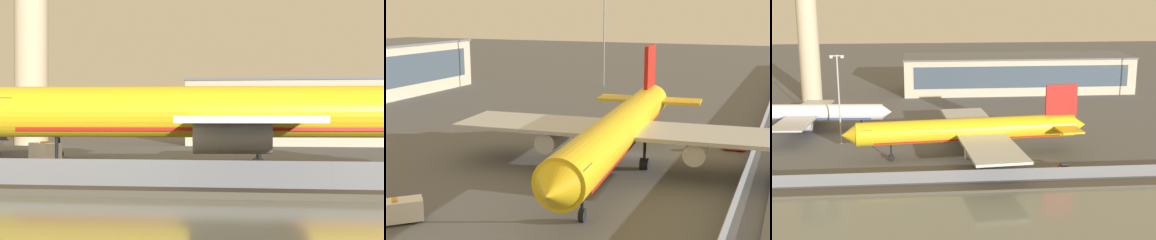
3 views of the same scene
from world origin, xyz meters
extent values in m
plane|color=#565659|center=(0.00, 0.00, 0.00)|extent=(500.00, 500.00, 0.00)
cube|color=#474238|center=(0.00, -20.50, 0.25)|extent=(320.00, 3.00, 0.50)
cube|color=slate|center=(0.00, -16.00, 1.13)|extent=(280.00, 0.08, 2.26)
cylinder|color=slate|center=(0.00, -16.00, 1.13)|extent=(0.10, 0.10, 2.26)
cylinder|color=yellow|center=(-9.65, -1.02, 5.95)|extent=(46.40, 8.92, 4.86)
cone|color=yellow|center=(-33.96, -3.18, 5.95)|extent=(3.55, 4.87, 4.61)
cone|color=yellow|center=(14.67, 1.14, 5.95)|extent=(3.53, 4.63, 4.37)
cube|color=#232D3D|center=(-30.79, -2.89, 6.55)|extent=(3.03, 4.35, 1.46)
cube|color=red|center=(-9.65, -1.02, 4.61)|extent=(39.42, 7.34, 0.87)
cube|color=#B7BABF|center=(-6.37, -11.85, 5.34)|extent=(12.07, 22.96, 0.49)
cube|color=#B7BABF|center=(-8.33, 10.22, 5.34)|extent=(12.07, 22.96, 0.49)
cylinder|color=#B7BABF|center=(-7.90, -10.20, 3.76)|extent=(6.67, 3.23, 2.67)
cylinder|color=#B7BABF|center=(-9.55, 8.33, 3.76)|extent=(6.67, 3.23, 2.67)
cube|color=red|center=(10.58, 0.78, 10.80)|extent=(6.95, 1.19, 8.25)
cube|color=yellow|center=(10.94, -3.27, 6.31)|extent=(5.32, 8.50, 0.39)
cube|color=yellow|center=(10.22, 4.83, 6.31)|extent=(5.32, 8.50, 0.39)
cylinder|color=black|center=(-25.74, -2.44, 2.10)|extent=(0.34, 0.34, 2.84)
cylinder|color=black|center=(-25.74, -2.44, 0.68)|extent=(1.40, 0.65, 1.36)
cylinder|color=black|center=(-6.20, -3.27, 2.10)|extent=(0.39, 0.39, 2.84)
cylinder|color=black|center=(-6.20, -3.27, 0.68)|extent=(1.65, 1.23, 1.56)
cylinder|color=black|center=(-6.65, 1.81, 2.10)|extent=(0.39, 0.39, 2.84)
cylinder|color=black|center=(-6.65, 1.81, 0.68)|extent=(1.65, 1.23, 1.56)
cylinder|color=white|center=(-46.48, 23.48, 4.87)|extent=(35.32, 6.23, 3.98)
cone|color=white|center=(-27.85, 22.28, 4.87)|extent=(2.82, 3.94, 3.78)
cube|color=#232D3D|center=(-30.35, 22.44, 5.37)|extent=(2.40, 3.52, 1.19)
cube|color=navy|center=(-46.48, 23.48, 3.78)|extent=(30.01, 5.10, 0.72)
cube|color=#B7BABF|center=(-47.69, 32.01, 4.38)|extent=(8.80, 17.33, 0.40)
cube|color=#B7BABF|center=(-48.77, 15.18, 4.38)|extent=(8.80, 17.33, 0.40)
cylinder|color=#B7BABF|center=(-46.72, 30.59, 3.08)|extent=(5.05, 2.50, 2.19)
cylinder|color=#B7BABF|center=(-47.63, 16.46, 3.08)|extent=(5.05, 2.50, 2.19)
cylinder|color=black|center=(-34.21, 22.69, 1.72)|extent=(0.28, 0.28, 2.33)
cylinder|color=black|center=(-34.21, 22.69, 0.56)|extent=(1.14, 0.51, 1.11)
cylinder|color=black|center=(-48.80, 25.72, 1.72)|extent=(0.32, 0.32, 2.33)
cylinder|color=black|center=(-48.80, 25.72, 0.56)|extent=(1.34, 0.98, 1.28)
cylinder|color=black|center=(-49.07, 21.55, 1.72)|extent=(0.32, 0.32, 2.33)
cylinder|color=black|center=(-49.07, 21.55, 0.56)|extent=(1.34, 0.98, 1.28)
cube|color=red|center=(7.92, -13.00, 0.75)|extent=(1.79, 3.29, 1.11)
cube|color=#283847|center=(7.90, -12.60, 1.55)|extent=(1.34, 1.19, 0.50)
cylinder|color=black|center=(7.18, -12.05, 0.35)|extent=(0.26, 0.71, 0.70)
cylinder|color=black|center=(8.54, -11.97, 0.35)|extent=(0.26, 0.71, 0.70)
cylinder|color=black|center=(7.30, -14.03, 0.35)|extent=(0.26, 0.71, 0.70)
cylinder|color=black|center=(8.66, -13.95, 0.35)|extent=(0.26, 0.71, 0.70)
cube|color=white|center=(-33.04, 14.25, 1.27)|extent=(5.10, 5.22, 2.07)
cube|color=#283847|center=(-34.29, 15.57, 1.66)|extent=(2.24, 2.20, 0.83)
cube|color=orange|center=(-33.04, 14.25, 2.40)|extent=(1.11, 1.09, 0.16)
cylinder|color=black|center=(-34.83, 14.78, 0.42)|extent=(0.74, 0.76, 0.84)
cylinder|color=black|center=(-33.48, 16.06, 0.42)|extent=(0.74, 0.76, 0.84)
cylinder|color=black|center=(-32.61, 12.44, 0.42)|extent=(0.74, 0.76, 0.84)
cylinder|color=black|center=(-31.26, 13.72, 0.42)|extent=(0.74, 0.76, 0.84)
cylinder|color=#C6B793|center=(-53.83, 63.44, 17.28)|extent=(6.40, 6.40, 34.57)
cube|color=#BCB299|center=(14.60, 73.68, 5.98)|extent=(77.69, 21.08, 11.96)
cube|color=#3D4C5B|center=(14.60, 63.06, 6.58)|extent=(71.47, 0.16, 7.18)
cube|color=#5B5E63|center=(14.60, 73.68, 12.21)|extent=(78.29, 21.68, 0.50)
cylinder|color=#A8A8AD|center=(-37.75, 11.41, 10.27)|extent=(0.36, 0.36, 20.54)
cube|color=#A8A8AD|center=(-37.75, 11.41, 20.29)|extent=(3.20, 0.24, 0.24)
cube|color=silver|center=(-38.95, 11.41, 19.99)|extent=(0.60, 0.40, 0.44)
cube|color=silver|center=(-36.55, 11.41, 19.99)|extent=(0.60, 0.40, 0.44)
camera|label=1|loc=(-1.56, -71.40, 5.62)|focal=70.00mm
camera|label=2|loc=(-71.50, -21.02, 20.51)|focal=50.00mm
camera|label=3|loc=(-20.10, -108.86, 34.48)|focal=50.00mm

